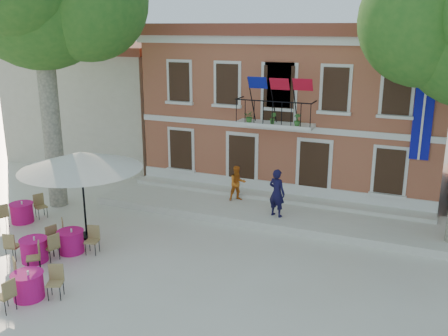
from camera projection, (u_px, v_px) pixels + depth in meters
ground at (169, 248)px, 17.23m from camera, size 90.00×90.00×0.00m
main_building at (302, 103)px, 24.29m from camera, size 13.50×9.59×7.50m
neighbor_west at (117, 99)px, 29.65m from camera, size 9.40×9.40×6.40m
terrace at (264, 210)px, 20.34m from camera, size 14.00×3.40×0.30m
patio_umbrella at (81, 161)px, 17.37m from camera, size 4.29×4.29×3.19m
pedestrian_navy at (277, 193)px, 19.08m from camera, size 0.79×0.63×1.88m
pedestrian_orange at (237, 183)px, 20.88m from camera, size 0.92×0.89×1.49m
cafe_table_0 at (34, 249)px, 16.18m from camera, size 1.78×1.83×0.95m
cafe_table_1 at (28, 284)px, 13.95m from camera, size 1.86×1.70×0.95m
cafe_table_3 at (22, 212)px, 19.40m from camera, size 1.24×1.90×0.95m
cafe_table_4 at (71, 240)px, 16.80m from camera, size 1.80×1.81×0.95m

